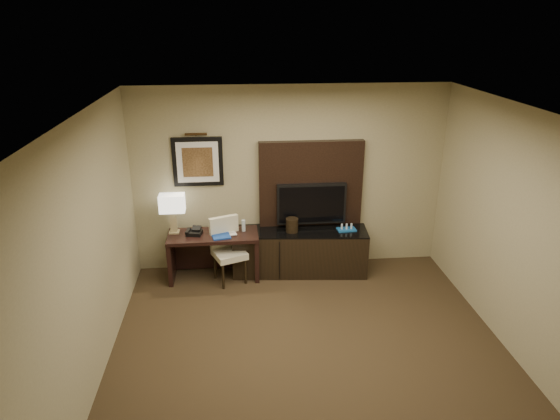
{
  "coord_description": "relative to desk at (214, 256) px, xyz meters",
  "views": [
    {
      "loc": [
        -0.77,
        -4.34,
        3.56
      ],
      "look_at": [
        -0.21,
        1.8,
        1.15
      ],
      "focal_mm": 32.0,
      "sensor_mm": 36.0,
      "label": 1
    }
  ],
  "objects": [
    {
      "name": "book",
      "position": [
        0.17,
        -0.03,
        0.44
      ],
      "size": [
        0.15,
        0.05,
        0.21
      ],
      "primitive_type": "imported",
      "rotation": [
        0.0,
        0.0,
        0.23
      ],
      "color": "#BDA895",
      "rests_on": "desk"
    },
    {
      "name": "tv",
      "position": [
        1.43,
        0.19,
        0.68
      ],
      "size": [
        1.0,
        0.08,
        0.6
      ],
      "primitive_type": "cube",
      "color": "black",
      "rests_on": "tv_wall_panel"
    },
    {
      "name": "desk_chair",
      "position": [
        0.22,
        -0.14,
        0.1
      ],
      "size": [
        0.57,
        0.6,
        0.87
      ],
      "primitive_type": null,
      "rotation": [
        0.0,
        0.0,
        0.38
      ],
      "color": "beige",
      "rests_on": "floor"
    },
    {
      "name": "tv_wall_panel",
      "position": [
        1.43,
        0.29,
        0.93
      ],
      "size": [
        1.5,
        0.12,
        1.3
      ],
      "primitive_type": "cube",
      "color": "black",
      "rests_on": "wall_back"
    },
    {
      "name": "minibar_tray",
      "position": [
        1.92,
        -0.0,
        0.37
      ],
      "size": [
        0.28,
        0.18,
        0.1
      ],
      "primitive_type": null,
      "rotation": [
        0.0,
        0.0,
        0.08
      ],
      "color": "#17579B",
      "rests_on": "credenza"
    },
    {
      "name": "table_lamp",
      "position": [
        -0.55,
        0.11,
        0.65
      ],
      "size": [
        0.43,
        0.32,
        0.63
      ],
      "primitive_type": null,
      "rotation": [
        0.0,
        0.0,
        0.28
      ],
      "color": "tan",
      "rests_on": "desk"
    },
    {
      "name": "desk_phone",
      "position": [
        -0.26,
        0.01,
        0.39
      ],
      "size": [
        0.24,
        0.22,
        0.1
      ],
      "primitive_type": null,
      "rotation": [
        0.0,
        0.0,
        -0.19
      ],
      "color": "black",
      "rests_on": "desk"
    },
    {
      "name": "floor",
      "position": [
        1.13,
        -2.15,
        -0.35
      ],
      "size": [
        4.5,
        5.0,
        0.01
      ],
      "primitive_type": "cube",
      "color": "#322516",
      "rests_on": "ground"
    },
    {
      "name": "blue_folder",
      "position": [
        0.11,
        -0.05,
        0.35
      ],
      "size": [
        0.31,
        0.37,
        0.02
      ],
      "primitive_type": "cube",
      "rotation": [
        0.0,
        0.0,
        0.21
      ],
      "color": "#173F9A",
      "rests_on": "desk"
    },
    {
      "name": "wall_back",
      "position": [
        1.13,
        0.35,
        1.01
      ],
      "size": [
        4.5,
        0.01,
        2.7
      ],
      "primitive_type": "cube",
      "color": "tan",
      "rests_on": "floor"
    },
    {
      "name": "ceiling",
      "position": [
        1.13,
        -2.15,
        2.36
      ],
      "size": [
        4.5,
        5.0,
        0.01
      ],
      "primitive_type": "cube",
      "color": "silver",
      "rests_on": "wall_back"
    },
    {
      "name": "artwork",
      "position": [
        -0.17,
        0.33,
        1.31
      ],
      "size": [
        0.7,
        0.04,
        0.7
      ],
      "primitive_type": "cube",
      "color": "black",
      "rests_on": "wall_back"
    },
    {
      "name": "wall_right",
      "position": [
        3.38,
        -2.15,
        1.01
      ],
      "size": [
        0.01,
        5.0,
        2.7
      ],
      "primitive_type": "cube",
      "color": "tan",
      "rests_on": "floor"
    },
    {
      "name": "ice_bucket",
      "position": [
        1.13,
        0.02,
        0.43
      ],
      "size": [
        0.23,
        0.23,
        0.2
      ],
      "primitive_type": "cylinder",
      "rotation": [
        0.0,
        0.0,
        0.33
      ],
      "color": "black",
      "rests_on": "credenza"
    },
    {
      "name": "picture_light",
      "position": [
        -0.17,
        0.29,
        1.71
      ],
      "size": [
        0.04,
        0.04,
        0.3
      ],
      "primitive_type": "cylinder",
      "color": "#412B14",
      "rests_on": "wall_back"
    },
    {
      "name": "desk",
      "position": [
        0.0,
        0.0,
        0.0
      ],
      "size": [
        1.27,
        0.55,
        0.68
      ],
      "primitive_type": "cube",
      "rotation": [
        0.0,
        0.0,
        0.0
      ],
      "color": "black",
      "rests_on": "floor"
    },
    {
      "name": "credenza",
      "position": [
        1.25,
        0.05,
        -0.01
      ],
      "size": [
        1.97,
        0.7,
        0.67
      ],
      "primitive_type": "cube",
      "rotation": [
        0.0,
        0.0,
        -0.09
      ],
      "color": "black",
      "rests_on": "floor"
    },
    {
      "name": "water_bottle",
      "position": [
        0.44,
        0.07,
        0.42
      ],
      "size": [
        0.07,
        0.07,
        0.17
      ],
      "primitive_type": "cylinder",
      "rotation": [
        0.0,
        0.0,
        -0.32
      ],
      "color": "silver",
      "rests_on": "desk"
    },
    {
      "name": "wall_left",
      "position": [
        -1.12,
        -2.15,
        1.01
      ],
      "size": [
        0.01,
        5.0,
        2.7
      ],
      "primitive_type": "cube",
      "color": "tan",
      "rests_on": "floor"
    }
  ]
}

